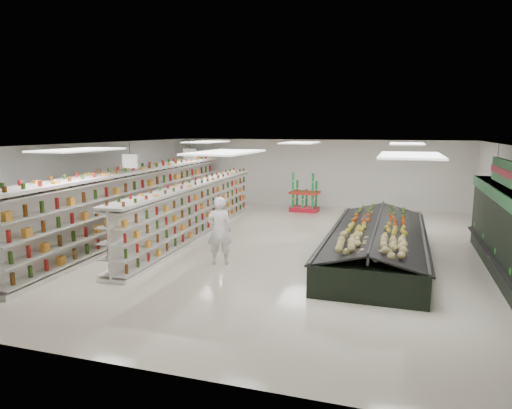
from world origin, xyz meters
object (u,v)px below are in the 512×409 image
(soda_endcap, at_px, (305,194))
(shopper_background, at_px, (231,195))
(gondola_center, at_px, (196,211))
(produce_island, at_px, (377,241))
(shopper_main, at_px, (219,231))
(gondola_left, at_px, (140,204))

(soda_endcap, height_order, shopper_background, shopper_background)
(soda_endcap, bearing_deg, gondola_center, -114.55)
(produce_island, distance_m, shopper_main, 4.53)
(shopper_main, bearing_deg, shopper_background, -90.43)
(gondola_left, relative_size, shopper_background, 8.20)
(shopper_background, bearing_deg, produce_island, -127.89)
(gondola_center, bearing_deg, gondola_left, -172.52)
(gondola_center, distance_m, produce_island, 6.29)
(gondola_center, distance_m, shopper_main, 3.65)
(produce_island, height_order, soda_endcap, soda_endcap)
(gondola_left, distance_m, gondola_center, 2.06)
(gondola_left, xyz_separation_m, gondola_center, (2.02, 0.35, -0.22))
(gondola_left, distance_m, soda_endcap, 7.74)
(gondola_left, bearing_deg, shopper_background, 68.44)
(soda_endcap, relative_size, shopper_main, 0.86)
(produce_island, bearing_deg, gondola_center, 169.86)
(shopper_main, relative_size, shopper_background, 1.15)
(soda_endcap, bearing_deg, shopper_main, -93.68)
(gondola_left, bearing_deg, produce_island, -7.79)
(produce_island, distance_m, shopper_background, 8.58)
(gondola_center, xyz_separation_m, soda_endcap, (2.66, 5.82, -0.07))
(produce_island, height_order, shopper_main, shopper_main)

